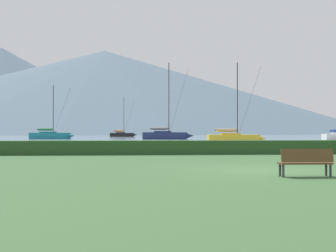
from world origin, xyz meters
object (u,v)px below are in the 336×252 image
Objects in this scene: sailboat_slip_4 at (51,135)px; sailboat_slip_6 at (234,138)px; sailboat_slip_11 at (166,135)px; park_bench_under_tree at (306,161)px; sailboat_slip_8 at (122,134)px.

sailboat_slip_6 is at bearing -31.29° from sailboat_slip_4.
sailboat_slip_11 reaches higher than park_bench_under_tree.
sailboat_slip_6 is (27.83, -25.47, -0.05)m from sailboat_slip_4.
park_bench_under_tree is at bearing -60.20° from sailboat_slip_4.
sailboat_slip_8 is (-15.85, 50.26, -0.06)m from sailboat_slip_6.
sailboat_slip_4 is 37.73m from sailboat_slip_6.
sailboat_slip_4 is 5.47× the size of park_bench_under_tree.
park_bench_under_tree is at bearing -78.06° from sailboat_slip_11.
sailboat_slip_6 reaches higher than sailboat_slip_8.
sailboat_slip_4 reaches higher than sailboat_slip_8.
sailboat_slip_4 is 21.09m from sailboat_slip_11.
sailboat_slip_8 is (11.98, 24.79, -0.11)m from sailboat_slip_4.
sailboat_slip_6 is 52.70m from sailboat_slip_8.
sailboat_slip_11 reaches higher than sailboat_slip_6.
park_bench_under_tree is (9.50, -88.52, -0.02)m from sailboat_slip_8.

